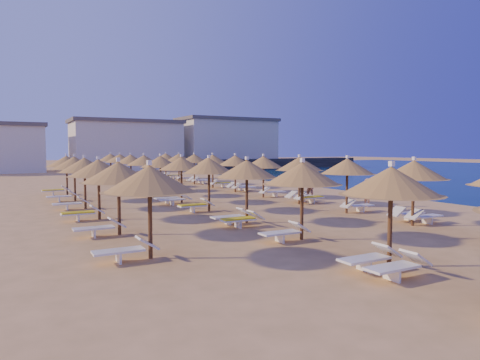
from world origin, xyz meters
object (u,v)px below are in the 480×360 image
parasol_row_east (263,163)px  parasol_row_west (181,164)px  jetty (283,163)px  beachgoer_b (310,185)px  beachgoer_a (367,193)px

parasol_row_east → parasol_row_west: bearing=180.0°
jetty → beachgoer_b: (-23.36, -37.16, 0.11)m
parasol_row_east → beachgoer_b: 3.27m
beachgoer_a → parasol_row_east: bearing=-160.5°
parasol_row_west → beachgoer_a: bearing=-38.7°
parasol_row_east → jetty: bearing=54.0°
beachgoer_b → beachgoer_a: bearing=-13.2°
parasol_row_east → beachgoer_b: (2.10, -2.10, -1.37)m
jetty → parasol_row_west: 46.83m
jetty → beachgoer_b: beachgoer_b is taller
jetty → parasol_row_east: parasol_row_east is taller
beachgoer_b → jetty: bearing=129.0°
jetty → parasol_row_west: size_ratio=0.73×
jetty → parasol_row_west: bearing=-137.9°
beachgoer_a → jetty: bearing=149.4°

